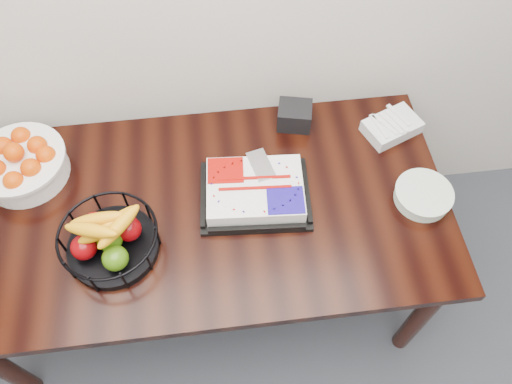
{
  "coord_description": "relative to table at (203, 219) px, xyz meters",
  "views": [
    {
      "loc": [
        0.09,
        1.06,
        2.3
      ],
      "look_at": [
        0.2,
        1.99,
        0.83
      ],
      "focal_mm": 35.0,
      "sensor_mm": 36.0,
      "label": 1
    }
  ],
  "objects": [
    {
      "name": "napkin_box",
      "position": [
        0.4,
        0.35,
        0.13
      ],
      "size": [
        0.15,
        0.14,
        0.09
      ],
      "primitive_type": "cube",
      "rotation": [
        0.0,
        0.0,
        -0.23
      ],
      "color": "black",
      "rests_on": "table"
    },
    {
      "name": "fork_bag",
      "position": [
        0.77,
        0.26,
        0.12
      ],
      "size": [
        0.25,
        0.21,
        0.06
      ],
      "color": "silver",
      "rests_on": "table"
    },
    {
      "name": "plate_stack",
      "position": [
        0.8,
        -0.06,
        0.11
      ],
      "size": [
        0.21,
        0.21,
        0.05
      ],
      "color": "white",
      "rests_on": "table"
    },
    {
      "name": "table",
      "position": [
        0.0,
        0.0,
        0.0
      ],
      "size": [
        1.8,
        0.9,
        0.75
      ],
      "color": "black",
      "rests_on": "ground"
    },
    {
      "name": "cake_tray",
      "position": [
        0.2,
        0.02,
        0.12
      ],
      "size": [
        0.42,
        0.34,
        0.08
      ],
      "color": "black",
      "rests_on": "table"
    },
    {
      "name": "tangerine_bowl",
      "position": [
        -0.64,
        0.23,
        0.18
      ],
      "size": [
        0.34,
        0.34,
        0.21
      ],
      "color": "white",
      "rests_on": "table"
    },
    {
      "name": "fruit_basket",
      "position": [
        -0.31,
        -0.13,
        0.16
      ],
      "size": [
        0.33,
        0.33,
        0.18
      ],
      "color": "black",
      "rests_on": "table"
    }
  ]
}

